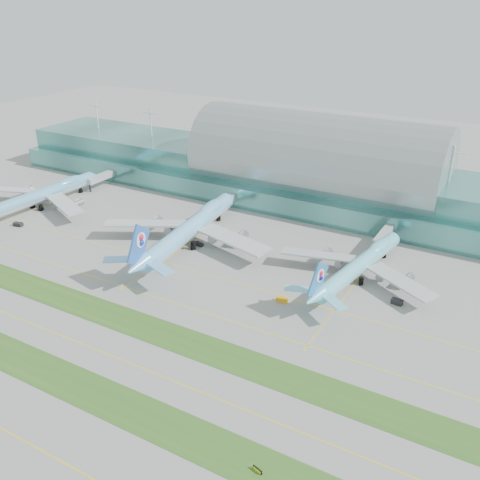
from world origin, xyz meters
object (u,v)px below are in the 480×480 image
Objects in this scene: airliner_b at (191,227)px; airliner_c at (361,264)px; terminal at (316,174)px; taxiway_sign_east at (257,470)px; airliner_a at (42,194)px.

airliner_c is (69.30, 5.45, -1.38)m from airliner_b.
terminal reaches higher than taxiway_sign_east.
taxiway_sign_east is at bearing -25.99° from airliner_a.
taxiway_sign_east is (162.71, -87.62, -5.86)m from airliner_a.
airliner_c is (154.26, 6.38, -0.60)m from airliner_a.
airliner_b is (-25.47, -69.37, -7.05)m from terminal.
airliner_a is at bearing -168.87° from airliner_c.
airliner_c is 94.52m from taxiway_sign_east.
airliner_c is at bearing 111.13° from taxiway_sign_east.
terminal is 74.23m from airliner_b.
taxiway_sign_east is at bearing -76.10° from airliner_c.
airliner_c is (43.83, -63.92, -8.43)m from terminal.
airliner_b reaches higher than airliner_a.
terminal is 166.90m from taxiway_sign_east.
airliner_b is at bearing 2.94° from airliner_a.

